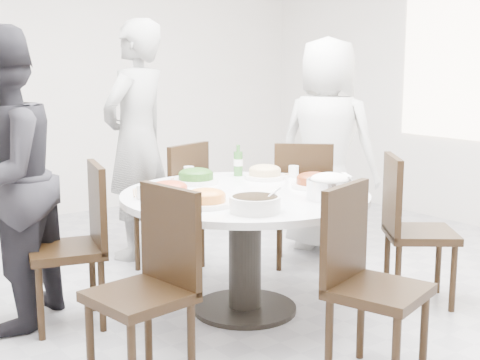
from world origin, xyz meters
TOP-DOWN VIEW (x-y plane):
  - floor at (0.00, 0.00)m, footprint 6.00×6.00m
  - wall_back at (0.00, 3.00)m, footprint 6.00×0.01m
  - dining_table at (-0.03, -0.17)m, footprint 1.50×1.50m
  - chair_ne at (0.90, 0.32)m, footprint 0.59×0.59m
  - chair_n at (0.05, 0.84)m, footprint 0.53×0.53m
  - chair_nw at (-0.99, 0.29)m, footprint 0.52×0.52m
  - chair_sw at (-1.02, -0.64)m, footprint 0.47×0.47m
  - chair_s at (-0.07, -1.27)m, footprint 0.52×0.52m
  - chair_se at (0.96, -0.72)m, footprint 0.59×0.59m
  - diner_right at (1.33, 0.51)m, footprint 0.83×0.98m
  - diner_middle at (0.03, 1.28)m, footprint 0.79×0.67m
  - diner_left at (-1.27, 0.49)m, footprint 1.07×1.05m
  - dish_greens at (-0.09, 0.27)m, footprint 0.29×0.29m
  - dish_pale at (0.37, 0.12)m, footprint 0.27×0.27m
  - dish_orange at (-0.46, -0.01)m, footprint 0.27×0.27m
  - dish_redbrown at (0.41, -0.31)m, footprint 0.28×0.28m
  - dish_tofu at (-0.42, -0.33)m, footprint 0.28×0.28m
  - rice_bowl at (0.24, -0.61)m, footprint 0.27×0.27m
  - soup_bowl at (-0.30, -0.61)m, footprint 0.27×0.27m
  - beverage_bottle at (0.29, 0.32)m, footprint 0.06×0.06m
  - tea_cups at (-0.04, 0.45)m, footprint 0.07×0.07m
  - chopsticks at (-0.06, 0.53)m, footprint 0.24×0.04m

SIDE VIEW (x-z plane):
  - floor at x=0.00m, z-range -0.01..0.01m
  - dining_table at x=-0.03m, z-range 0.00..0.75m
  - chair_ne at x=0.90m, z-range 0.00..0.95m
  - chair_n at x=0.05m, z-range 0.00..0.95m
  - chair_nw at x=-0.99m, z-range 0.00..0.95m
  - chair_sw at x=-1.02m, z-range 0.00..0.95m
  - chair_s at x=-0.07m, z-range 0.00..0.95m
  - chair_se at x=0.96m, z-range 0.00..0.95m
  - chopsticks at x=-0.06m, z-range 0.75..0.76m
  - dish_redbrown at x=0.41m, z-range 0.75..0.82m
  - dish_tofu at x=-0.42m, z-range 0.75..0.82m
  - dish_pale at x=0.37m, z-range 0.75..0.82m
  - dish_orange at x=-0.46m, z-range 0.75..0.82m
  - dish_greens at x=-0.09m, z-range 0.75..0.82m
  - tea_cups at x=-0.04m, z-range 0.75..0.83m
  - soup_bowl at x=-0.30m, z-range 0.75..0.83m
  - rice_bowl at x=0.24m, z-range 0.75..0.86m
  - beverage_bottle at x=0.29m, z-range 0.75..0.97m
  - diner_right at x=1.33m, z-range 0.00..1.72m
  - diner_left at x=-1.27m, z-range 0.00..1.74m
  - diner_middle at x=0.03m, z-range 0.00..1.84m
  - wall_back at x=0.00m, z-range 0.00..2.80m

